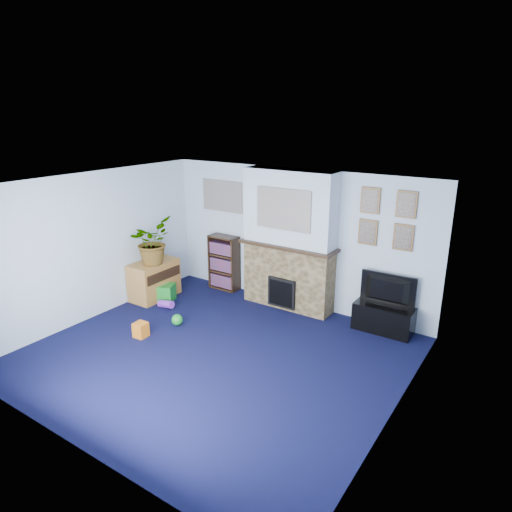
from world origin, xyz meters
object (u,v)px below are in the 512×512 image
Objects in this scene: tv_stand at (383,318)px; television at (386,291)px; sideboard at (154,279)px; bookshelf at (224,264)px.

tv_stand is 1.07× the size of television.
bookshelf is at bearing 53.52° from sideboard.
bookshelf is 1.18× the size of sideboard.
television is 0.96× the size of sideboard.
tv_stand is 3.18m from bookshelf.
bookshelf reaches higher than television.
tv_stand is at bearing -1.38° from bookshelf.
tv_stand is 0.87× the size of bookshelf.
sideboard is (-0.80, -1.08, -0.15)m from bookshelf.
tv_stand is 1.03× the size of sideboard.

